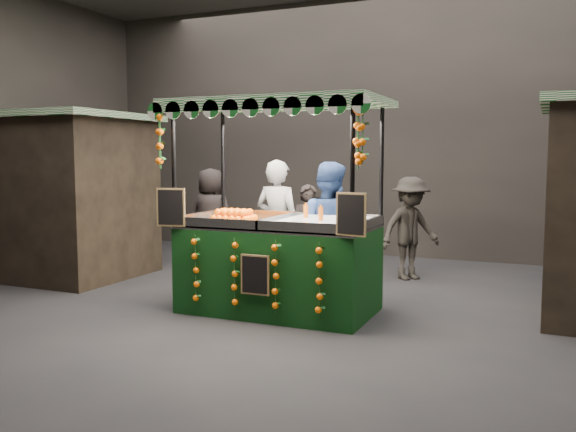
% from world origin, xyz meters
% --- Properties ---
extents(ground, '(12.00, 12.00, 0.00)m').
position_xyz_m(ground, '(0.00, 0.00, 0.00)').
color(ground, black).
rests_on(ground, ground).
extents(market_hall, '(12.10, 10.10, 5.05)m').
position_xyz_m(market_hall, '(0.00, 0.00, 3.38)').
color(market_hall, black).
rests_on(market_hall, ground).
extents(neighbour_stall_left, '(3.00, 2.20, 2.60)m').
position_xyz_m(neighbour_stall_left, '(-4.40, 1.00, 1.31)').
color(neighbour_stall_left, black).
rests_on(neighbour_stall_left, ground).
extents(juice_stall, '(2.69, 1.58, 2.61)m').
position_xyz_m(juice_stall, '(-0.00, 0.22, 0.81)').
color(juice_stall, black).
rests_on(juice_stall, ground).
extents(vendor_grey, '(0.72, 0.51, 1.88)m').
position_xyz_m(vendor_grey, '(-0.52, 1.33, 0.94)').
color(vendor_grey, gray).
rests_on(vendor_grey, ground).
extents(vendor_blue, '(0.94, 0.76, 1.86)m').
position_xyz_m(vendor_blue, '(0.34, 1.05, 0.93)').
color(vendor_blue, navy).
rests_on(vendor_blue, ground).
extents(shopper_0, '(0.63, 0.51, 1.51)m').
position_xyz_m(shopper_0, '(-0.29, 1.93, 0.76)').
color(shopper_0, black).
rests_on(shopper_0, ground).
extents(shopper_2, '(0.96, 0.82, 1.54)m').
position_xyz_m(shopper_2, '(-0.25, 2.95, 0.77)').
color(shopper_2, '#2C2724').
rests_on(shopper_2, ground).
extents(shopper_3, '(1.14, 1.18, 1.61)m').
position_xyz_m(shopper_3, '(1.05, 2.88, 0.81)').
color(shopper_3, black).
rests_on(shopper_3, ground).
extents(shopper_4, '(0.87, 0.60, 1.72)m').
position_xyz_m(shopper_4, '(-2.49, 2.77, 0.86)').
color(shopper_4, black).
rests_on(shopper_4, ground).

